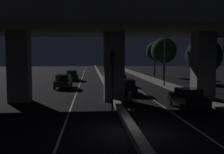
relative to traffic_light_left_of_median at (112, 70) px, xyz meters
The scene contains 20 objects.
ground_plane 5.39m from the traffic_light_left_of_median, 81.33° to the right, with size 200.00×200.00×0.00m, color black.
lane_line_left_inner 30.98m from the traffic_light_left_of_median, 95.73° to the left, with size 0.12×126.00×0.00m, color beige.
lane_line_right_inner 31.14m from the traffic_light_left_of_median, 81.84° to the left, with size 0.12×126.00×0.00m, color beige.
median_divider 30.82m from the traffic_light_left_of_median, 88.77° to the left, with size 0.52×126.00×0.42m, color gray.
sidewalk_right 25.64m from the traffic_light_left_of_median, 68.42° to the left, with size 2.36×126.00×0.14m, color gray.
elevated_overpass 7.02m from the traffic_light_left_of_median, 86.77° to the left, with size 38.39×13.97×8.84m.
traffic_light_left_of_median is the anchor object (origin of this frame).
street_lamp 18.52m from the traffic_light_left_of_median, 63.84° to the left, with size 2.72×0.32×7.81m.
car_black_lead 6.63m from the traffic_light_left_of_median, 13.69° to the left, with size 2.07×4.32×1.61m.
car_black_second 10.71m from the traffic_light_left_of_median, 76.58° to the left, with size 1.94×4.22×1.63m.
car_silver_third 18.73m from the traffic_light_left_of_median, 81.57° to the left, with size 1.87×4.73×1.55m.
car_dark_green_lead_oncoming 17.17m from the traffic_light_left_of_median, 107.19° to the left, with size 2.12×4.51×1.73m.
car_dark_green_second_oncoming 28.12m from the traffic_light_left_of_median, 99.50° to the left, with size 2.06×4.68×1.66m.
motorcycle_black_filtering_near 3.58m from the traffic_light_left_of_median, 51.65° to the left, with size 0.33×2.02×1.39m.
motorcycle_red_filtering_mid 8.46m from the traffic_light_left_of_median, 80.84° to the left, with size 0.34×1.80×1.44m.
motorcycle_white_filtering_far 16.66m from the traffic_light_left_of_median, 84.21° to the left, with size 0.32×2.01×1.48m.
pedestrian_on_sidewalk 12.52m from the traffic_light_left_of_median, 38.99° to the left, with size 0.37×0.37×1.63m.
roadside_tree_kerbside_near 16.23m from the traffic_light_left_of_median, 44.20° to the left, with size 4.19×4.19×6.27m.
roadside_tree_kerbside_mid 28.66m from the traffic_light_left_of_median, 66.95° to the left, with size 4.39×4.39×7.35m.
roadside_tree_kerbside_far 37.70m from the traffic_light_left_of_median, 71.45° to the left, with size 3.73×3.73×7.12m.
Camera 1 is at (-2.21, -13.82, 4.06)m, focal length 42.00 mm.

